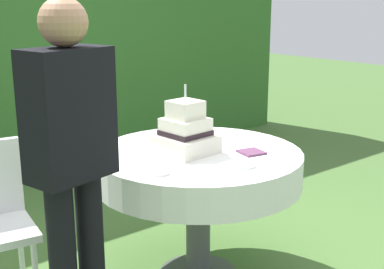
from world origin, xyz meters
name	(u,v)px	position (x,y,z in m)	size (l,w,h in m)	color
foliage_hedge	(12,30)	(0.00, 2.69, 1.31)	(6.27, 0.62, 2.62)	#336628
cake_table	(198,169)	(0.00, 0.00, 0.66)	(1.16, 1.16, 0.77)	#4C4C51
wedding_cake	(185,133)	(-0.07, 0.03, 0.88)	(0.31, 0.31, 0.38)	silver
serving_plate_near	(159,173)	(-0.39, -0.17, 0.77)	(0.11, 0.11, 0.01)	white
serving_plate_far	(244,165)	(0.01, -0.35, 0.77)	(0.12, 0.12, 0.01)	white
serving_plate_left	(229,134)	(0.38, 0.16, 0.77)	(0.11, 0.11, 0.01)	white
napkin_stack	(251,152)	(0.20, -0.21, 0.77)	(0.12, 0.12, 0.01)	#603856
standing_person	(72,160)	(-0.85, -0.18, 0.93)	(0.40, 0.28, 1.60)	black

